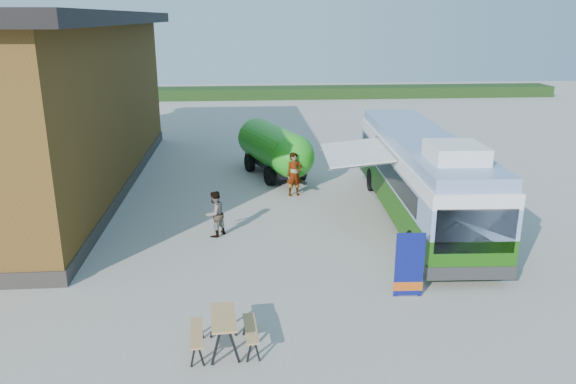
{
  "coord_description": "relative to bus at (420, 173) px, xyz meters",
  "views": [
    {
      "loc": [
        -1.41,
        -14.76,
        7.28
      ],
      "look_at": [
        0.1,
        3.99,
        1.4
      ],
      "focal_mm": 35.0,
      "sensor_mm": 36.0,
      "label": 1
    }
  ],
  "objects": [
    {
      "name": "ground",
      "position": [
        -5.08,
        -4.8,
        -1.75
      ],
      "size": [
        100.0,
        100.0,
        0.0
      ],
      "primitive_type": "plane",
      "color": "#BCB7AD",
      "rests_on": "ground"
    },
    {
      "name": "barn",
      "position": [
        -15.58,
        5.2,
        1.84
      ],
      "size": [
        9.6,
        21.2,
        7.5
      ],
      "color": "brown",
      "rests_on": "ground"
    },
    {
      "name": "hedge",
      "position": [
        2.92,
        33.2,
        -1.25
      ],
      "size": [
        40.0,
        3.0,
        1.0
      ],
      "primitive_type": "cube",
      "color": "#264419",
      "rests_on": "ground"
    },
    {
      "name": "bus",
      "position": [
        0.0,
        0.0,
        0.0
      ],
      "size": [
        3.1,
        12.04,
        3.67
      ],
      "rotation": [
        0.0,
        0.0,
        -0.05
      ],
      "color": "#1E6410",
      "rests_on": "ground"
    },
    {
      "name": "awning",
      "position": [
        -2.16,
        0.38,
        0.93
      ],
      "size": [
        2.62,
        4.02,
        0.5
      ],
      "rotation": [
        0.0,
        0.0,
        -0.05
      ],
      "color": "white",
      "rests_on": "ground"
    },
    {
      "name": "banner",
      "position": [
        -2.14,
        -6.1,
        -1.0
      ],
      "size": [
        0.8,
        0.21,
        1.84
      ],
      "rotation": [
        0.0,
        0.0,
        -0.05
      ],
      "color": "navy",
      "rests_on": "ground"
    },
    {
      "name": "picnic_table",
      "position": [
        -7.04,
        -8.3,
        -1.11
      ],
      "size": [
        1.59,
        1.44,
        0.86
      ],
      "rotation": [
        0.0,
        0.0,
        0.07
      ],
      "color": "tan",
      "rests_on": "ground"
    },
    {
      "name": "person_a",
      "position": [
        -4.39,
        3.16,
        -0.82
      ],
      "size": [
        0.77,
        0.6,
        1.87
      ],
      "primitive_type": "imported",
      "rotation": [
        0.0,
        0.0,
        0.24
      ],
      "color": "#999999",
      "rests_on": "ground"
    },
    {
      "name": "person_b",
      "position": [
        -7.54,
        -1.24,
        -0.94
      ],
      "size": [
        0.98,
        0.99,
        1.61
      ],
      "primitive_type": "imported",
      "rotation": [
        0.0,
        0.0,
        -2.29
      ],
      "color": "#999999",
      "rests_on": "ground"
    },
    {
      "name": "slurry_tanker",
      "position": [
        -5.08,
        6.27,
        -0.35
      ],
      "size": [
        3.38,
        6.28,
        2.43
      ],
      "rotation": [
        0.0,
        0.0,
        0.34
      ],
      "color": "green",
      "rests_on": "ground"
    }
  ]
}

